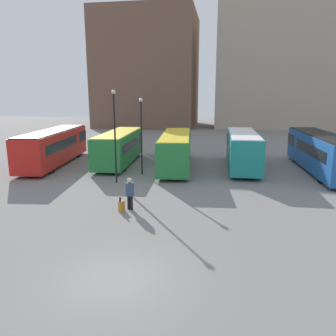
# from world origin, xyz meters

# --- Properties ---
(ground_plane) EXTENTS (160.00, 160.00, 0.00)m
(ground_plane) POSITION_xyz_m (0.00, 0.00, 0.00)
(ground_plane) COLOR slate
(building_block_left) EXTENTS (18.80, 17.34, 21.68)m
(building_block_left) POSITION_xyz_m (-11.45, 57.07, 10.84)
(building_block_left) COLOR brown
(building_block_left) RESTS_ON ground_plane
(building_block_right) EXTENTS (25.23, 12.30, 32.86)m
(building_block_right) POSITION_xyz_m (14.67, 57.07, 16.43)
(building_block_right) COLOR tan
(building_block_right) RESTS_ON ground_plane
(bus_0) EXTENTS (3.82, 11.78, 3.07)m
(bus_0) POSITION_xyz_m (-11.48, 17.66, 1.67)
(bus_0) COLOR red
(bus_0) RESTS_ON ground_plane
(bus_1) EXTENTS (3.19, 10.07, 2.89)m
(bus_1) POSITION_xyz_m (-5.74, 18.88, 1.57)
(bus_1) COLOR #237A38
(bus_1) RESTS_ON ground_plane
(bus_2) EXTENTS (3.45, 10.92, 2.91)m
(bus_2) POSITION_xyz_m (-0.43, 18.11, 1.58)
(bus_2) COLOR #237A38
(bus_2) RESTS_ON ground_plane
(bus_3) EXTENTS (2.58, 9.69, 3.05)m
(bus_3) POSITION_xyz_m (5.26, 18.71, 1.66)
(bus_3) COLOR #19847F
(bus_3) RESTS_ON ground_plane
(bus_4) EXTENTS (2.97, 12.20, 3.08)m
(bus_4) POSITION_xyz_m (11.47, 18.33, 1.68)
(bus_4) COLOR #1E56A3
(bus_4) RESTS_ON ground_plane
(traveler) EXTENTS (0.59, 0.59, 1.79)m
(traveler) POSITION_xyz_m (-1.38, 6.88, 1.06)
(traveler) COLOR black
(traveler) RESTS_ON ground_plane
(suitcase) EXTENTS (0.30, 0.37, 0.81)m
(suitcase) POSITION_xyz_m (-1.77, 6.54, 0.29)
(suitcase) COLOR #B27A1E
(suitcase) RESTS_ON ground_plane
(lamp_post_0) EXTENTS (0.28, 0.28, 6.50)m
(lamp_post_0) POSITION_xyz_m (-3.88, 12.14, 3.77)
(lamp_post_0) COLOR black
(lamp_post_0) RESTS_ON ground_plane
(lamp_post_1) EXTENTS (0.28, 0.28, 5.93)m
(lamp_post_1) POSITION_xyz_m (-2.68, 14.94, 3.47)
(lamp_post_1) COLOR black
(lamp_post_1) RESTS_ON ground_plane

